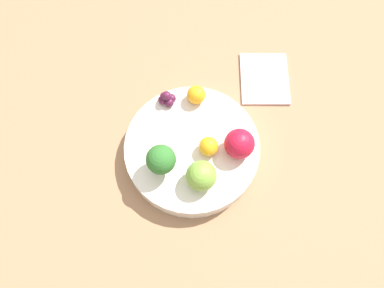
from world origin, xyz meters
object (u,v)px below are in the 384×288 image
at_px(broccoli, 161,160).
at_px(apple_red, 239,144).
at_px(orange_back, 209,146).
at_px(grape_cluster, 167,99).
at_px(apple_green, 201,176).
at_px(napkin, 264,79).
at_px(bowl, 192,150).
at_px(orange_front, 196,95).

height_order(broccoli, apple_red, broccoli).
relative_size(orange_back, grape_cluster, 1.05).
bearing_deg(apple_red, apple_green, 108.24).
height_order(broccoli, napkin, broccoli).
bearing_deg(orange_back, bowl, 53.04).
height_order(bowl, napkin, bowl).
xyz_separation_m(apple_green, orange_back, (0.05, -0.04, -0.01)).
bearing_deg(broccoli, grape_cluster, -24.65).
relative_size(bowl, broccoli, 3.66).
bearing_deg(grape_cluster, napkin, -92.11).
distance_m(orange_back, napkin, 0.23).
bearing_deg(napkin, bowl, 115.03).
relative_size(bowl, napkin, 1.65).
relative_size(broccoli, apple_red, 1.25).
bearing_deg(grape_cluster, apple_red, -149.61).
height_order(broccoli, orange_front, broccoli).
height_order(orange_front, grape_cluster, orange_front).
distance_m(apple_red, napkin, 0.21).
bearing_deg(grape_cluster, broccoli, 155.35).
distance_m(apple_red, orange_front, 0.13).
bearing_deg(apple_green, orange_front, -19.91).
xyz_separation_m(orange_front, orange_back, (-0.11, 0.02, -0.00)).
xyz_separation_m(apple_green, napkin, (0.17, -0.22, -0.07)).
relative_size(orange_front, grape_cluster, 1.07).
relative_size(apple_green, orange_front, 1.50).
xyz_separation_m(orange_front, grape_cluster, (0.02, 0.06, -0.01)).
bearing_deg(orange_front, broccoli, 133.69).
distance_m(broccoli, apple_green, 0.08).
distance_m(orange_front, grape_cluster, 0.06).
bearing_deg(orange_front, apple_green, 160.09).
relative_size(broccoli, orange_front, 1.92).
xyz_separation_m(broccoli, apple_green, (-0.05, -0.06, -0.01)).
distance_m(apple_green, orange_back, 0.06).
relative_size(apple_green, orange_back, 1.52).
height_order(bowl, broccoli, broccoli).
bearing_deg(grape_cluster, bowl, -175.17).
relative_size(apple_red, orange_back, 1.56).
bearing_deg(apple_red, orange_front, 13.40).
bearing_deg(bowl, orange_back, -126.96).
bearing_deg(broccoli, apple_green, -131.91).
xyz_separation_m(apple_green, orange_front, (0.16, -0.06, -0.01)).
distance_m(apple_green, grape_cluster, 0.18).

